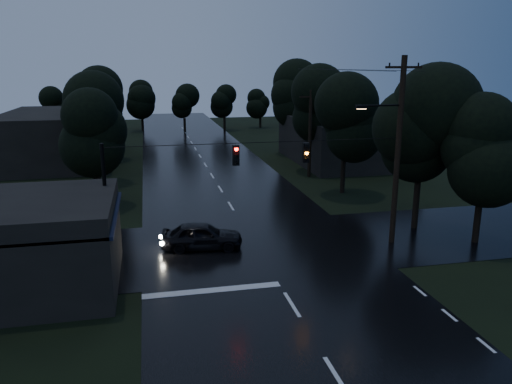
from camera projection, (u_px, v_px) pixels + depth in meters
name	position (u px, v px, depth m)	size (l,w,h in m)	color
ground	(337.00, 378.00, 15.63)	(160.00, 160.00, 0.00)	black
main_road	(212.00, 176.00, 44.02)	(12.00, 120.00, 0.02)	black
cross_street	(255.00, 246.00, 26.99)	(60.00, 9.00, 0.02)	black
building_far_right	(345.00, 140.00, 50.17)	(10.00, 14.00, 4.40)	black
building_far_left	(60.00, 137.00, 49.97)	(10.00, 16.00, 5.00)	black
utility_pole_main	(397.00, 148.00, 26.28)	(3.50, 0.30, 10.00)	black
utility_pole_far	(310.00, 132.00, 42.89)	(2.00, 0.30, 7.50)	black
anchor_pole_left	(106.00, 206.00, 23.74)	(0.18, 0.18, 6.00)	black
span_signals	(271.00, 153.00, 24.85)	(15.00, 0.37, 1.12)	black
tree_corner_near	(422.00, 128.00, 28.52)	(4.48, 4.48, 9.44)	black
tree_corner_far	(485.00, 148.00, 26.28)	(3.92, 3.92, 8.26)	black
tree_left_a	(92.00, 131.00, 33.29)	(3.92, 3.92, 8.26)	black
tree_left_b	(94.00, 114.00, 40.64)	(4.20, 4.20, 8.85)	black
tree_left_c	(97.00, 101.00, 49.89)	(4.48, 4.48, 9.44)	black
tree_right_a	(345.00, 119.00, 36.93)	(4.20, 4.20, 8.85)	black
tree_right_b	(317.00, 106.00, 44.53)	(4.48, 4.48, 9.44)	black
tree_right_c	(292.00, 95.00, 54.03)	(4.76, 4.76, 10.03)	black
car	(202.00, 236.00, 26.43)	(1.71, 4.25, 1.45)	black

